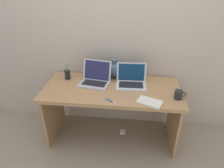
{
  "coord_description": "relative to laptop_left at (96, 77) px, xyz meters",
  "views": [
    {
      "loc": [
        0.22,
        -1.95,
        1.84
      ],
      "look_at": [
        0.0,
        0.0,
        0.77
      ],
      "focal_mm": 32.07,
      "sensor_mm": 36.0,
      "label": 1
    }
  ],
  "objects": [
    {
      "name": "coffee_mug",
      "position": [
        0.91,
        -0.25,
        -0.02
      ],
      "size": [
        0.12,
        0.08,
        0.09
      ],
      "color": "black",
      "rests_on": "desk"
    },
    {
      "name": "power_brick",
      "position": [
        0.34,
        -0.04,
        -0.77
      ],
      "size": [
        0.07,
        0.07,
        0.03
      ],
      "primitive_type": "cube",
      "color": "white",
      "rests_on": "ground"
    },
    {
      "name": "ground_plane",
      "position": [
        0.2,
        -0.11,
        -0.79
      ],
      "size": [
        6.0,
        6.0,
        0.0
      ],
      "primitive_type": "plane",
      "color": "gray"
    },
    {
      "name": "notebook_stack",
      "position": [
        0.61,
        -0.37,
        -0.06
      ],
      "size": [
        0.28,
        0.22,
        0.02
      ],
      "primitive_type": "cube",
      "rotation": [
        0.0,
        0.0,
        -0.4
      ],
      "color": "silver",
      "rests_on": "desk"
    },
    {
      "name": "laptop_right",
      "position": [
        0.41,
        0.0,
        -0.0
      ],
      "size": [
        0.35,
        0.26,
        0.24
      ],
      "color": "silver",
      "rests_on": "desk"
    },
    {
      "name": "green_vase",
      "position": [
        0.2,
        0.18,
        0.03
      ],
      "size": [
        0.2,
        0.2,
        0.23
      ],
      "color": "slate",
      "rests_on": "desk"
    },
    {
      "name": "desk",
      "position": [
        0.2,
        -0.11,
        -0.22
      ],
      "size": [
        1.55,
        0.7,
        0.72
      ],
      "color": "#AD7F51",
      "rests_on": "ground"
    },
    {
      "name": "scissors",
      "position": [
        0.2,
        -0.37,
        -0.06
      ],
      "size": [
        0.13,
        0.11,
        0.01
      ],
      "color": "#B7B7BC",
      "rests_on": "desk"
    },
    {
      "name": "laptop_left",
      "position": [
        0.0,
        0.0,
        0.0
      ],
      "size": [
        0.38,
        0.32,
        0.26
      ],
      "color": "#B2B2B7",
      "rests_on": "desk"
    },
    {
      "name": "back_wall",
      "position": [
        0.2,
        0.28,
        0.41
      ],
      "size": [
        4.4,
        0.04,
        2.4
      ],
      "primitive_type": "cube",
      "color": "#BCAD99",
      "rests_on": "ground"
    },
    {
      "name": "pen_cup",
      "position": [
        -0.36,
        0.06,
        -0.01
      ],
      "size": [
        0.07,
        0.07,
        0.19
      ],
      "color": "black",
      "rests_on": "desk"
    }
  ]
}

